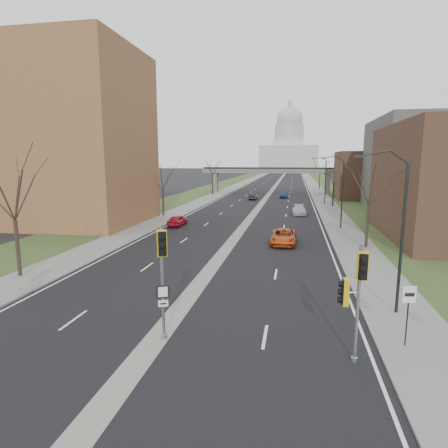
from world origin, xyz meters
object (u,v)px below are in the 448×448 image
(car_left_far, at_px, (253,196))
(car_right_near, at_px, (284,237))
(speed_limit_sign, at_px, (408,305))
(car_right_far, at_px, (284,195))
(signal_pole_median, at_px, (162,264))
(car_right_mid, at_px, (299,210))
(car_left_near, at_px, (177,220))
(signal_pole_right, at_px, (355,287))

(car_left_far, distance_m, car_right_near, 42.05)
(speed_limit_sign, height_order, car_right_far, speed_limit_sign)
(signal_pole_median, height_order, car_right_mid, signal_pole_median)
(car_left_near, bearing_deg, car_left_far, -99.18)
(signal_pole_right, relative_size, car_left_near, 1.21)
(car_right_near, height_order, car_right_mid, car_right_near)
(car_left_near, relative_size, car_right_mid, 0.85)
(speed_limit_sign, bearing_deg, car_right_mid, 83.60)
(speed_limit_sign, bearing_deg, car_left_far, 90.08)
(car_right_near, relative_size, car_right_far, 1.36)
(car_left_far, relative_size, car_right_near, 0.76)
(signal_pole_median, xyz_separation_m, car_left_near, (-8.83, 29.64, -3.00))
(signal_pole_median, xyz_separation_m, car_right_near, (4.76, 21.67, -2.97))
(signal_pole_right, distance_m, speed_limit_sign, 3.41)
(car_right_far, bearing_deg, signal_pole_median, -91.18)
(speed_limit_sign, bearing_deg, signal_pole_median, 175.30)
(signal_pole_right, bearing_deg, car_left_near, 119.02)
(signal_pole_right, xyz_separation_m, speed_limit_sign, (2.58, 1.83, -1.27))
(signal_pole_right, height_order, car_left_near, signal_pole_right)
(car_left_near, height_order, car_right_mid, car_left_near)
(signal_pole_median, relative_size, speed_limit_sign, 1.92)
(signal_pole_median, height_order, car_right_far, signal_pole_median)
(car_left_near, distance_m, car_right_near, 15.76)
(signal_pole_median, xyz_separation_m, car_right_mid, (6.45, 42.60, -3.00))
(car_right_near, bearing_deg, car_right_mid, 86.34)
(car_left_near, height_order, car_left_far, car_left_near)
(signal_pole_right, bearing_deg, signal_pole_median, 176.86)
(signal_pole_median, xyz_separation_m, car_right_far, (3.34, 68.03, -3.04))
(car_right_mid, bearing_deg, signal_pole_median, -101.30)
(car_right_near, bearing_deg, car_left_far, 101.37)
(signal_pole_right, distance_m, car_right_near, 22.45)
(car_left_near, relative_size, car_left_far, 1.03)
(signal_pole_median, height_order, car_right_near, signal_pole_median)
(signal_pole_median, bearing_deg, signal_pole_right, -26.75)
(speed_limit_sign, bearing_deg, signal_pole_right, -157.14)
(signal_pole_right, relative_size, car_right_far, 1.28)
(signal_pole_median, xyz_separation_m, signal_pole_right, (8.17, -0.38, -0.41))
(speed_limit_sign, height_order, car_right_mid, speed_limit_sign)
(car_right_far, bearing_deg, car_right_mid, -81.40)
(speed_limit_sign, distance_m, car_left_near, 34.35)
(car_left_near, relative_size, car_right_near, 0.78)
(car_left_far, bearing_deg, speed_limit_sign, 104.23)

